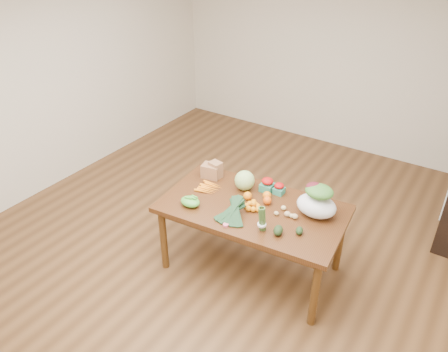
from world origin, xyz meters
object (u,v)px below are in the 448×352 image
Objects in this scene: dining_table at (252,238)px; paper_bag at (211,170)px; kale_bunch at (231,213)px; salad_bag at (317,202)px; mandarin_cluster at (253,205)px; asparagus_bundle at (262,219)px; cabbage at (245,180)px.

dining_table is 0.81m from paper_bag.
dining_table is at bearing 72.92° from kale_bunch.
paper_bag is 0.68× the size of salad_bag.
kale_bunch is (0.57, -0.51, -0.01)m from paper_bag.
salad_bag is at bearing 14.63° from dining_table.
asparagus_bundle is at bearing -47.77° from mandarin_cluster.
paper_bag is at bearing 178.41° from salad_bag.
cabbage is (-0.22, 0.22, 0.47)m from dining_table.
dining_table is 0.42m from mandarin_cluster.
paper_bag is at bearing 178.51° from cabbage.
cabbage is at bearing 130.45° from dining_table.
dining_table is 0.57m from cabbage.
salad_bag is (1.16, -0.03, 0.05)m from paper_bag.
kale_bunch reaches higher than dining_table.
dining_table is 4.68× the size of salad_bag.
salad_bag is (0.52, 0.22, 0.10)m from mandarin_cluster.
asparagus_bundle is at bearing -29.75° from paper_bag.
mandarin_cluster is at bearing -45.01° from cabbage.
cabbage is 0.76m from salad_bag.
paper_bag reaches higher than mandarin_cluster.
paper_bag reaches higher than dining_table.
mandarin_cluster is (0.24, -0.24, -0.06)m from cabbage.
dining_table is 0.62m from asparagus_bundle.
kale_bunch reaches higher than mandarin_cluster.
asparagus_bundle is 0.69× the size of salad_bag.
cabbage reaches higher than paper_bag.
mandarin_cluster is 0.72× the size of asparagus_bundle.
cabbage is at bearing 134.99° from mandarin_cluster.
dining_table is at bearing -19.88° from paper_bag.
dining_table is 0.77m from salad_bag.
cabbage is (0.40, -0.01, 0.01)m from paper_bag.
asparagus_bundle is (0.24, -0.27, 0.50)m from dining_table.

